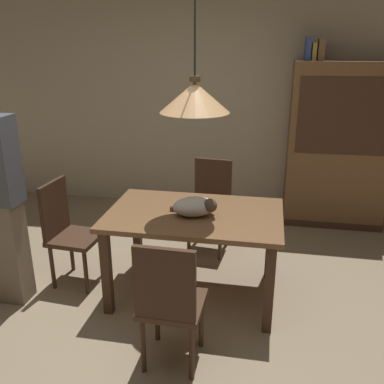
# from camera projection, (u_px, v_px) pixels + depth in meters

# --- Properties ---
(ground) EXTENTS (10.00, 10.00, 0.00)m
(ground) POSITION_uv_depth(u_px,v_px,m) (169.00, 330.00, 3.15)
(ground) COLOR #998466
(back_wall) EXTENTS (6.40, 0.10, 2.90)m
(back_wall) POSITION_uv_depth(u_px,v_px,m) (218.00, 93.00, 5.11)
(back_wall) COLOR beige
(back_wall) RESTS_ON ground
(dining_table) EXTENTS (1.40, 0.90, 0.75)m
(dining_table) POSITION_uv_depth(u_px,v_px,m) (194.00, 224.00, 3.40)
(dining_table) COLOR brown
(dining_table) RESTS_ON ground
(chair_near_front) EXTENTS (0.41, 0.41, 0.93)m
(chair_near_front) POSITION_uv_depth(u_px,v_px,m) (169.00, 300.00, 2.64)
(chair_near_front) COLOR #472D1E
(chair_near_front) RESTS_ON ground
(chair_left_side) EXTENTS (0.43, 0.43, 0.93)m
(chair_left_side) POSITION_uv_depth(u_px,v_px,m) (67.00, 228.00, 3.65)
(chair_left_side) COLOR #472D1E
(chair_left_side) RESTS_ON ground
(chair_far_back) EXTENTS (0.44, 0.44, 0.93)m
(chair_far_back) POSITION_uv_depth(u_px,v_px,m) (210.00, 201.00, 4.26)
(chair_far_back) COLOR #472D1E
(chair_far_back) RESTS_ON ground
(cat_sleeping) EXTENTS (0.41, 0.32, 0.16)m
(cat_sleeping) POSITION_uv_depth(u_px,v_px,m) (196.00, 206.00, 3.28)
(cat_sleeping) COLOR beige
(cat_sleeping) RESTS_ON dining_table
(pendant_lamp) EXTENTS (0.52, 0.52, 1.30)m
(pendant_lamp) POSITION_uv_depth(u_px,v_px,m) (195.00, 97.00, 3.06)
(pendant_lamp) COLOR #E0A86B
(hutch_bookcase) EXTENTS (1.12, 0.45, 1.85)m
(hutch_bookcase) POSITION_uv_depth(u_px,v_px,m) (337.00, 149.00, 4.75)
(hutch_bookcase) COLOR brown
(hutch_bookcase) RESTS_ON ground
(book_blue_wide) EXTENTS (0.06, 0.24, 0.24)m
(book_blue_wide) POSITION_uv_depth(u_px,v_px,m) (308.00, 48.00, 4.46)
(book_blue_wide) COLOR #384C93
(book_blue_wide) RESTS_ON hutch_bookcase
(book_yellow_short) EXTENTS (0.04, 0.20, 0.18)m
(book_yellow_short) POSITION_uv_depth(u_px,v_px,m) (314.00, 51.00, 4.46)
(book_yellow_short) COLOR gold
(book_yellow_short) RESTS_ON hutch_bookcase
(book_brown_thick) EXTENTS (0.06, 0.24, 0.22)m
(book_brown_thick) POSITION_uv_depth(u_px,v_px,m) (321.00, 49.00, 4.44)
(book_brown_thick) COLOR brown
(book_brown_thick) RESTS_ON hutch_bookcase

